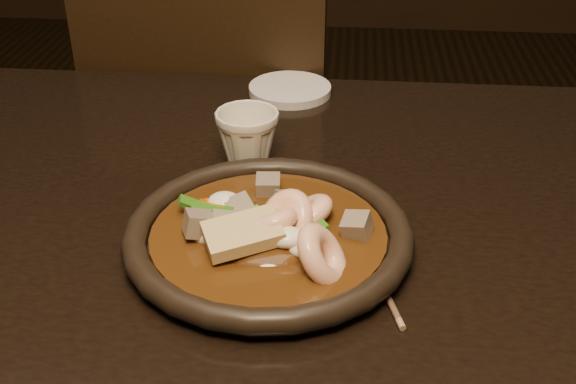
# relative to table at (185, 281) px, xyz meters

# --- Properties ---
(table) EXTENTS (1.60, 0.90, 0.75)m
(table) POSITION_rel_table_xyz_m (0.00, 0.00, 0.00)
(table) COLOR black
(table) RESTS_ON floor
(chair) EXTENTS (0.48, 0.48, 0.95)m
(chair) POSITION_rel_table_xyz_m (-0.06, 0.60, -0.15)
(chair) COLOR black
(chair) RESTS_ON floor
(plate) EXTENTS (0.31, 0.31, 0.03)m
(plate) POSITION_rel_table_xyz_m (0.10, -0.03, 0.09)
(plate) COLOR black
(plate) RESTS_ON table
(stirfry) EXTENTS (0.22, 0.19, 0.07)m
(stirfry) POSITION_rel_table_xyz_m (0.10, -0.03, 0.10)
(stirfry) COLOR #3C200A
(stirfry) RESTS_ON plate
(soy_dish) EXTENTS (0.10, 0.10, 0.01)m
(soy_dish) POSITION_rel_table_xyz_m (0.12, 0.01, 0.08)
(soy_dish) COLOR silver
(soy_dish) RESTS_ON table
(saucer_right) EXTENTS (0.13, 0.13, 0.01)m
(saucer_right) POSITION_rel_table_xyz_m (0.09, 0.39, 0.08)
(saucer_right) COLOR silver
(saucer_right) RESTS_ON table
(tea_cup) EXTENTS (0.10, 0.10, 0.08)m
(tea_cup) POSITION_rel_table_xyz_m (0.06, 0.15, 0.12)
(tea_cup) COLOR beige
(tea_cup) RESTS_ON table
(chopsticks) EXTENTS (0.07, 0.22, 0.01)m
(chopsticks) POSITION_rel_table_xyz_m (0.21, -0.04, 0.08)
(chopsticks) COLOR #A77F5F
(chopsticks) RESTS_ON table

